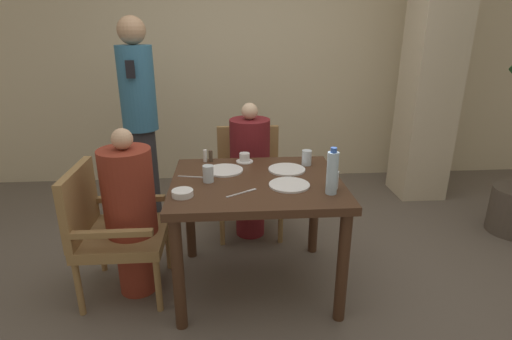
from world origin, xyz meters
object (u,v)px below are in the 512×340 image
at_px(chair_far_side, 249,176).
at_px(water_bottle, 332,172).
at_px(diner_in_left_chair, 131,212).
at_px(glass_tall_far, 307,158).
at_px(standing_host, 140,116).
at_px(chair_left_side, 110,227).
at_px(diner_in_far_chair, 250,170).
at_px(plate_dessert_center, 289,185).
at_px(plate_main_left, 287,169).
at_px(plate_main_right, 224,170).
at_px(teacup_with_saucer, 245,158).
at_px(glass_tall_near, 208,174).
at_px(glass_tall_mid, 333,180).
at_px(bowl_small, 183,193).

height_order(chair_far_side, water_bottle, water_bottle).
xyz_separation_m(diner_in_left_chair, glass_tall_far, (1.17, 0.26, 0.25)).
bearing_deg(glass_tall_far, standing_host, 146.12).
distance_m(chair_left_side, chair_far_side, 1.27).
bearing_deg(diner_in_far_chair, plate_dessert_center, -77.06).
xyz_separation_m(diner_in_far_chair, glass_tall_far, (0.37, -0.45, 0.24)).
bearing_deg(water_bottle, plate_main_left, 115.90).
distance_m(diner_in_far_chair, water_bottle, 1.09).
xyz_separation_m(diner_in_left_chair, plate_main_right, (0.60, 0.18, 0.20)).
bearing_deg(plate_main_right, standing_host, 127.20).
distance_m(chair_far_side, standing_host, 1.08).
bearing_deg(teacup_with_saucer, chair_far_side, 83.29).
xyz_separation_m(chair_left_side, water_bottle, (1.35, -0.24, 0.42)).
bearing_deg(teacup_with_saucer, plate_main_right, -128.22).
height_order(chair_left_side, glass_tall_far, glass_tall_far).
relative_size(diner_in_far_chair, plate_main_left, 4.54).
xyz_separation_m(standing_host, teacup_with_saucer, (0.87, -0.77, -0.15)).
bearing_deg(plate_main_right, diner_in_far_chair, 69.53).
distance_m(diner_in_left_chair, plate_main_left, 1.05).
height_order(diner_in_far_chair, glass_tall_far, diner_in_far_chair).
bearing_deg(plate_main_right, water_bottle, -34.42).
relative_size(standing_host, water_bottle, 6.40).
bearing_deg(water_bottle, chair_left_side, 169.76).
xyz_separation_m(plate_main_right, teacup_with_saucer, (0.14, 0.18, 0.02)).
distance_m(standing_host, plate_dessert_center, 1.68).
bearing_deg(diner_in_left_chair, chair_left_side, 180.00).
relative_size(water_bottle, glass_tall_near, 2.63).
xyz_separation_m(plate_dessert_center, glass_tall_near, (-0.49, 0.11, 0.05)).
height_order(chair_left_side, glass_tall_near, glass_tall_near).
distance_m(chair_far_side, teacup_with_saucer, 0.60).
bearing_deg(standing_host, glass_tall_far, -33.88).
relative_size(diner_in_far_chair, plate_dessert_center, 4.54).
relative_size(plate_main_left, glass_tall_far, 2.36).
bearing_deg(teacup_with_saucer, water_bottle, -51.93).
relative_size(glass_tall_near, glass_tall_mid, 1.00).
distance_m(chair_left_side, plate_dessert_center, 1.17).
bearing_deg(teacup_with_saucer, bowl_small, -123.15).
height_order(bowl_small, water_bottle, water_bottle).
distance_m(diner_in_far_chair, plate_main_left, 0.63).
bearing_deg(chair_left_side, bowl_small, -23.98).
relative_size(bowl_small, glass_tall_far, 1.17).
xyz_separation_m(chair_far_side, glass_tall_mid, (0.44, -1.02, 0.35)).
height_order(teacup_with_saucer, glass_tall_far, glass_tall_far).
distance_m(diner_in_far_chair, glass_tall_far, 0.63).
xyz_separation_m(diner_in_left_chair, plate_dessert_center, (0.99, -0.11, 0.20)).
relative_size(diner_in_far_chair, glass_tall_far, 10.71).
height_order(bowl_small, glass_tall_far, glass_tall_far).
xyz_separation_m(teacup_with_saucer, bowl_small, (-0.38, -0.58, -0.01)).
relative_size(diner_in_left_chair, glass_tall_far, 10.62).
xyz_separation_m(plate_dessert_center, water_bottle, (0.22, -0.13, 0.12)).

